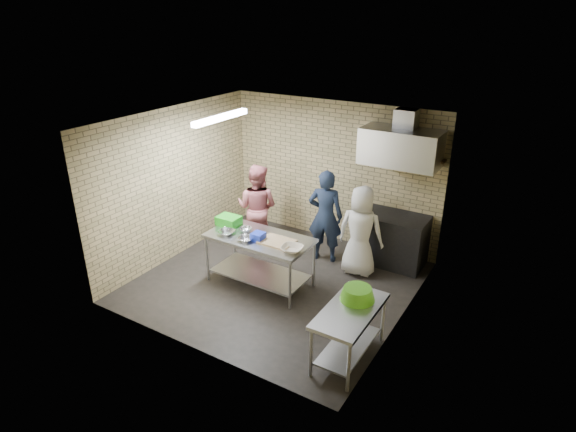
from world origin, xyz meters
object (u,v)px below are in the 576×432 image
object	(u,v)px
bottle_green	(431,154)
man_navy	(325,216)
prep_table	(260,260)
green_crate	(229,221)
blue_tub	(258,236)
woman_pink	(257,207)
side_counter	(349,334)
stove	(391,239)
green_basin	(357,294)
bottle_red	(407,149)
woman_white	(361,231)

from	to	relation	value
bottle_green	man_navy	size ratio (longest dim) A/B	0.09
prep_table	bottle_green	size ratio (longest dim) A/B	11.31
green_crate	blue_tub	xyz separation A→B (m)	(0.75, -0.22, -0.01)
woman_pink	side_counter	bearing A→B (deg)	134.82
prep_table	bottle_green	distance (m)	3.29
stove	man_navy	world-z (taller)	man_navy
prep_table	side_counter	world-z (taller)	prep_table
man_navy	woman_pink	size ratio (longest dim) A/B	1.03
side_counter	woman_pink	distance (m)	3.44
blue_tub	side_counter	bearing A→B (deg)	-23.15
green_crate	green_basin	distance (m)	2.82
side_counter	man_navy	world-z (taller)	man_navy
prep_table	stove	distance (m)	2.39
green_crate	man_navy	world-z (taller)	man_navy
bottle_green	green_crate	bearing A→B (deg)	-144.68
green_crate	woman_pink	distance (m)	0.93
side_counter	bottle_red	distance (m)	3.44
prep_table	woman_white	distance (m)	1.74
green_crate	bottle_green	xyz separation A→B (m)	(2.72, 1.93, 1.09)
bottle_red	woman_white	size ratio (longest dim) A/B	0.11
man_navy	woman_pink	distance (m)	1.30
stove	man_navy	distance (m)	1.23
green_basin	woman_pink	size ratio (longest dim) A/B	0.28
stove	woman_white	size ratio (longest dim) A/B	0.77
bottle_green	woman_white	bearing A→B (deg)	-131.00
green_basin	bottle_green	size ratio (longest dim) A/B	3.07
green_crate	bottle_red	bearing A→B (deg)	39.72
bottle_green	woman_white	world-z (taller)	bottle_green
man_navy	bottle_red	bearing A→B (deg)	-160.12
bottle_red	bottle_green	xyz separation A→B (m)	(0.40, 0.00, -0.01)
green_crate	woman_white	xyz separation A→B (m)	(1.95, 1.04, -0.14)
green_crate	side_counter	bearing A→B (deg)	-21.34
green_crate	blue_tub	distance (m)	0.78
blue_tub	man_navy	bearing A→B (deg)	71.34
blue_tub	green_basin	xyz separation A→B (m)	(1.95, -0.59, -0.07)
prep_table	side_counter	bearing A→B (deg)	-25.01
bottle_red	blue_tub	bearing A→B (deg)	-126.17
prep_table	stove	bearing A→B (deg)	49.02
stove	green_basin	bearing A→B (deg)	-80.24
man_navy	woman_pink	xyz separation A→B (m)	(-1.28, -0.25, -0.02)
green_basin	man_navy	world-z (taller)	man_navy
bottle_green	stove	bearing A→B (deg)	-151.93
bottle_green	man_navy	xyz separation A→B (m)	(-1.50, -0.75, -1.17)
green_crate	bottle_green	size ratio (longest dim) A/B	2.51
stove	bottle_green	distance (m)	1.65
blue_tub	man_navy	world-z (taller)	man_navy
blue_tub	woman_pink	size ratio (longest dim) A/B	0.11
stove	woman_pink	bearing A→B (deg)	-161.79
man_navy	side_counter	bearing A→B (deg)	109.28
side_counter	bottle_red	world-z (taller)	bottle_red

